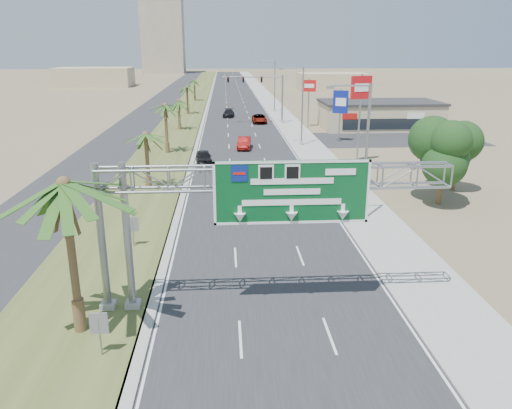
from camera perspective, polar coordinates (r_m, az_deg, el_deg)
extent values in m
cube|color=#28282B|center=(122.93, -2.47, 11.75)|extent=(12.00, 300.00, 0.02)
cube|color=#9E9B93|center=(123.40, 1.57, 11.80)|extent=(4.00, 300.00, 0.10)
cube|color=#465324|center=(123.13, -7.22, 11.67)|extent=(7.00, 300.00, 0.12)
cube|color=#28282B|center=(123.76, -10.52, 11.52)|extent=(8.00, 300.00, 0.02)
cylinder|color=gray|center=(24.36, -14.47, -3.85)|extent=(0.36, 0.36, 7.40)
cylinder|color=gray|center=(24.62, -17.21, -3.86)|extent=(0.36, 0.36, 7.40)
cube|color=#9E9B93|center=(25.81, -13.87, -11.11)|extent=(0.70, 0.70, 0.40)
cube|color=#9E9B93|center=(26.05, -16.51, -11.05)|extent=(0.70, 0.70, 0.40)
cube|color=#084B1F|center=(22.91, 4.12, 1.40)|extent=(7.20, 0.12, 3.00)
cube|color=navy|center=(22.40, -1.91, 3.58)|extent=(0.75, 0.03, 0.75)
cone|color=white|center=(23.18, 4.08, -1.39)|extent=(0.56, 0.56, 0.45)
cylinder|color=brown|center=(23.12, -20.21, -6.12)|extent=(0.36, 0.36, 7.00)
cylinder|color=brown|center=(24.26, -19.54, -11.90)|extent=(0.54, 0.54, 1.68)
cylinder|color=brown|center=(45.90, -12.31, 4.74)|extent=(0.36, 0.36, 5.00)
cylinder|color=brown|center=(46.35, -12.16, 2.45)|extent=(0.54, 0.54, 1.20)
cylinder|color=brown|center=(61.42, -10.20, 8.41)|extent=(0.36, 0.36, 5.80)
cylinder|color=brown|center=(61.80, -10.09, 6.39)|extent=(0.54, 0.54, 1.39)
cylinder|color=brown|center=(79.24, -8.77, 10.01)|extent=(0.36, 0.36, 4.50)
cylinder|color=brown|center=(79.48, -8.71, 8.79)|extent=(0.54, 0.54, 1.08)
cylinder|color=brown|center=(98.02, -7.84, 11.66)|extent=(0.36, 0.36, 5.20)
cylinder|color=brown|center=(98.24, -7.79, 10.52)|extent=(0.54, 0.54, 1.25)
cylinder|color=brown|center=(122.89, -7.03, 12.76)|extent=(0.36, 0.36, 4.80)
cylinder|color=brown|center=(123.05, -6.99, 11.91)|extent=(0.54, 0.54, 1.15)
cylinder|color=gray|center=(36.47, 12.48, 5.49)|extent=(0.20, 0.20, 10.00)
cylinder|color=gray|center=(35.44, 10.77, 13.19)|extent=(2.80, 0.12, 0.12)
cube|color=slate|center=(35.14, 8.49, 13.11)|extent=(0.50, 0.22, 0.18)
cylinder|color=#9E9B93|center=(37.72, 12.01, -1.58)|extent=(0.44, 0.44, 0.50)
cylinder|color=gray|center=(65.48, 5.32, 11.01)|extent=(0.20, 0.20, 10.00)
cylinder|color=gray|center=(64.91, 4.17, 15.28)|extent=(2.80, 0.12, 0.12)
cube|color=slate|center=(64.74, 2.90, 15.21)|extent=(0.50, 0.22, 0.18)
cylinder|color=#9E9B93|center=(66.18, 5.20, 6.92)|extent=(0.44, 0.44, 0.50)
cylinder|color=gray|center=(101.05, 2.15, 13.35)|extent=(0.20, 0.20, 10.00)
cylinder|color=gray|center=(100.69, 1.36, 16.10)|extent=(2.80, 0.12, 0.12)
cube|color=slate|center=(100.58, 0.53, 16.05)|extent=(0.50, 0.22, 0.18)
cylinder|color=#9E9B93|center=(101.51, 2.12, 10.67)|extent=(0.44, 0.44, 0.50)
cylinder|color=gray|center=(85.26, 3.02, 11.89)|extent=(0.28, 0.28, 8.00)
cylinder|color=gray|center=(84.55, -0.42, 14.38)|extent=(10.00, 0.18, 0.18)
cube|color=black|center=(84.47, 0.64, 14.10)|extent=(0.32, 0.18, 0.95)
cube|color=black|center=(84.30, -1.46, 14.09)|extent=(0.32, 0.18, 0.95)
cube|color=black|center=(84.24, -3.21, 14.07)|extent=(0.32, 0.18, 0.95)
sphere|color=red|center=(84.33, 0.65, 14.30)|extent=(0.22, 0.22, 0.22)
imported|color=black|center=(85.02, 3.05, 13.90)|extent=(0.16, 0.16, 0.60)
cylinder|color=#9E9B93|center=(85.70, 2.98, 9.42)|extent=(0.56, 0.56, 0.60)
cube|color=tan|center=(82.69, 13.88, 9.84)|extent=(18.00, 10.00, 4.00)
cylinder|color=brown|center=(43.37, 20.36, 2.55)|extent=(0.44, 0.44, 3.90)
sphere|color=#153713|center=(42.82, 20.73, 5.91)|extent=(4.50, 4.50, 4.50)
cylinder|color=brown|center=(48.21, 21.74, 3.45)|extent=(0.44, 0.44, 3.30)
sphere|color=#153713|center=(47.77, 22.03, 6.01)|extent=(3.50, 3.50, 3.50)
cylinder|color=gray|center=(22.21, -17.36, -14.39)|extent=(0.08, 0.08, 1.80)
cube|color=slate|center=(21.86, -17.53, -12.82)|extent=(0.75, 0.06, 0.95)
cylinder|color=gray|center=(32.93, -13.86, -3.35)|extent=(0.08, 0.08, 1.80)
cube|color=slate|center=(32.69, -13.95, -2.20)|extent=(0.75, 0.06, 0.95)
cube|color=gray|center=(263.99, -10.56, 18.37)|extent=(20.00, 16.00, 35.00)
cube|color=tan|center=(177.69, -17.96, 13.69)|extent=(24.00, 14.00, 6.00)
cube|color=tan|center=(156.03, 8.68, 13.72)|extent=(20.00, 12.00, 5.00)
imported|color=black|center=(55.82, -5.99, 5.40)|extent=(2.09, 4.32, 1.42)
imported|color=maroon|center=(63.81, -1.37, 7.05)|extent=(2.02, 4.66, 1.49)
imported|color=gray|center=(86.20, 0.38, 9.77)|extent=(2.38, 5.12, 1.42)
imported|color=black|center=(93.96, -3.15, 10.37)|extent=(2.32, 4.86, 1.37)
cylinder|color=gray|center=(55.79, 11.72, 9.44)|extent=(0.20, 0.20, 9.68)
cube|color=red|center=(55.43, 11.94, 12.96)|extent=(2.38, 0.99, 2.40)
cube|color=white|center=(55.25, 11.99, 12.94)|extent=(1.62, 0.53, 0.84)
cylinder|color=gray|center=(69.05, 9.56, 9.97)|extent=(0.20, 0.20, 7.09)
cube|color=navy|center=(68.84, 9.64, 11.49)|extent=(1.95, 1.08, 3.00)
cube|color=white|center=(68.67, 9.67, 11.47)|extent=(1.30, 0.60, 1.05)
cylinder|color=gray|center=(81.45, 6.02, 11.43)|extent=(0.20, 0.20, 7.65)
cube|color=red|center=(81.21, 6.08, 13.34)|extent=(2.20, 0.85, 1.80)
cube|color=white|center=(81.03, 6.10, 13.33)|extent=(1.50, 0.43, 0.63)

